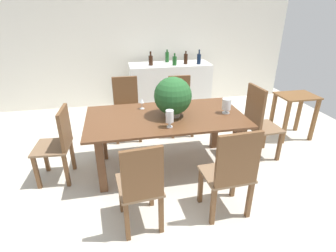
{
  "coord_description": "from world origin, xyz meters",
  "views": [
    {
      "loc": [
        -0.58,
        -3.09,
        2.05
      ],
      "look_at": [
        0.02,
        -0.09,
        0.62
      ],
      "focal_mm": 28.29,
      "sensor_mm": 36.0,
      "label": 1
    }
  ],
  "objects": [
    {
      "name": "chair_foot_end",
      "position": [
        1.31,
        -0.05,
        0.58
      ],
      "size": [
        0.44,
        0.46,
        1.06
      ],
      "rotation": [
        0.0,
        0.0,
        1.62
      ],
      "color": "brown",
      "rests_on": "ground"
    },
    {
      "name": "chair_far_right",
      "position": [
        0.45,
        1.0,
        0.53
      ],
      "size": [
        0.42,
        0.43,
        0.96
      ],
      "rotation": [
        0.0,
        0.0,
        -0.04
      ],
      "color": "brown",
      "rests_on": "ground"
    },
    {
      "name": "ground_plane",
      "position": [
        0.0,
        0.0,
        0.0
      ],
      "size": [
        7.04,
        7.04,
        0.0
      ],
      "primitive_type": "plane",
      "color": "beige"
    },
    {
      "name": "flower_centerpiece",
      "position": [
        0.09,
        -0.06,
        1.0
      ],
      "size": [
        0.47,
        0.47,
        0.5
      ],
      "color": "gray",
      "rests_on": "dining_table"
    },
    {
      "name": "chair_far_left",
      "position": [
        -0.45,
        1.0,
        0.54
      ],
      "size": [
        0.44,
        0.45,
        0.99
      ],
      "rotation": [
        0.0,
        0.0,
        -0.01
      ],
      "color": "brown",
      "rests_on": "ground"
    },
    {
      "name": "crystal_vase_center_near",
      "position": [
        0.79,
        -0.11,
        0.86
      ],
      "size": [
        0.12,
        0.12,
        0.19
      ],
      "color": "silver",
      "rests_on": "dining_table"
    },
    {
      "name": "chair_near_right",
      "position": [
        0.45,
        -1.1,
        0.56
      ],
      "size": [
        0.5,
        0.44,
        1.01
      ],
      "rotation": [
        0.0,
        0.0,
        3.2
      ],
      "color": "brown",
      "rests_on": "ground"
    },
    {
      "name": "kitchen_counter",
      "position": [
        0.49,
        2.03,
        0.48
      ],
      "size": [
        1.59,
        0.6,
        0.96
      ],
      "primitive_type": "cube",
      "color": "silver",
      "rests_on": "ground"
    },
    {
      "name": "chair_near_left",
      "position": [
        -0.44,
        -1.1,
        0.53
      ],
      "size": [
        0.44,
        0.51,
        0.97
      ],
      "rotation": [
        0.0,
        0.0,
        3.24
      ],
      "color": "brown",
      "rests_on": "ground"
    },
    {
      "name": "wine_bottle_green",
      "position": [
        0.79,
        1.97,
        1.06
      ],
      "size": [
        0.08,
        0.08,
        0.25
      ],
      "color": "black",
      "rests_on": "kitchen_counter"
    },
    {
      "name": "crystal_vase_left",
      "position": [
        -0.02,
        -0.39,
        0.88
      ],
      "size": [
        0.09,
        0.09,
        0.21
      ],
      "color": "silver",
      "rests_on": "dining_table"
    },
    {
      "name": "side_table",
      "position": [
        2.21,
        0.41,
        0.53
      ],
      "size": [
        0.59,
        0.46,
        0.73
      ],
      "color": "brown",
      "rests_on": "ground"
    },
    {
      "name": "dining_table",
      "position": [
        0.0,
        -0.05,
        0.62
      ],
      "size": [
        1.99,
        1.07,
        0.75
      ],
      "color": "brown",
      "rests_on": "ground"
    },
    {
      "name": "wine_glass",
      "position": [
        -0.26,
        0.26,
        0.85
      ],
      "size": [
        0.06,
        0.06,
        0.15
      ],
      "color": "silver",
      "rests_on": "dining_table"
    },
    {
      "name": "wine_bottle_tall",
      "position": [
        0.11,
        1.98,
        1.06
      ],
      "size": [
        0.08,
        0.08,
        0.26
      ],
      "color": "black",
      "rests_on": "kitchen_counter"
    },
    {
      "name": "back_wall",
      "position": [
        0.0,
        2.6,
        1.3
      ],
      "size": [
        6.4,
        0.1,
        2.6
      ],
      "primitive_type": "cube",
      "color": "silver",
      "rests_on": "ground"
    },
    {
      "name": "chair_head_end",
      "position": [
        -1.32,
        -0.06,
        0.53
      ],
      "size": [
        0.45,
        0.47,
        0.94
      ],
      "rotation": [
        0.0,
        0.0,
        -1.64
      ],
      "color": "brown",
      "rests_on": "ground"
    },
    {
      "name": "wine_bottle_amber",
      "position": [
        0.55,
        1.9,
        1.05
      ],
      "size": [
        0.08,
        0.08,
        0.23
      ],
      "color": "#194C1E",
      "rests_on": "kitchen_counter"
    },
    {
      "name": "wine_bottle_dark",
      "position": [
        1.04,
        1.9,
        1.06
      ],
      "size": [
        0.08,
        0.08,
        0.28
      ],
      "color": "#0F1E38",
      "rests_on": "kitchen_counter"
    },
    {
      "name": "wine_bottle_clear",
      "position": [
        0.47,
        2.21,
        1.06
      ],
      "size": [
        0.08,
        0.08,
        0.25
      ],
      "color": "#194C1E",
      "rests_on": "kitchen_counter"
    }
  ]
}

